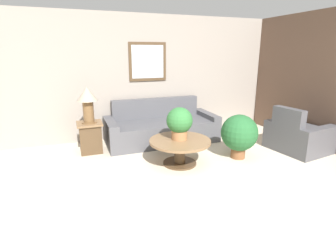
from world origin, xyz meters
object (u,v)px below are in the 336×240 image
armchair (298,136)px  coffee_table (180,147)px  couch_main (161,128)px  table_lamp (88,100)px  side_table (90,137)px  potted_plant_on_table (180,122)px  potted_plant_floor (239,134)px

armchair → coffee_table: armchair is taller
couch_main → table_lamp: 1.62m
armchair → couch_main: bearing=50.1°
side_table → table_lamp: 0.71m
table_lamp → couch_main: bearing=5.7°
potted_plant_on_table → potted_plant_floor: (1.07, -0.16, -0.27)m
coffee_table → armchair: bearing=-4.6°
coffee_table → potted_plant_on_table: 0.41m
table_lamp → potted_plant_floor: 2.76m
coffee_table → potted_plant_on_table: (0.01, 0.05, 0.41)m
couch_main → potted_plant_on_table: size_ratio=4.26×
armchair → potted_plant_floor: (-1.27, 0.08, 0.17)m
armchair → side_table: bearing=63.3°
table_lamp → potted_plant_floor: size_ratio=0.85×
coffee_table → potted_plant_floor: size_ratio=1.30×
side_table → potted_plant_floor: (2.42, -1.21, 0.16)m
armchair → potted_plant_floor: size_ratio=1.36×
couch_main → coffee_table: (-0.09, -1.24, 0.03)m
couch_main → side_table: (-1.44, -0.14, 0.01)m
armchair → table_lamp: table_lamp is taller
side_table → table_lamp: bearing=116.6°
side_table → potted_plant_on_table: potted_plant_on_table is taller
couch_main → side_table: couch_main is taller
table_lamp → potted_plant_floor: (2.42, -1.21, -0.55)m
coffee_table → side_table: (-1.35, 1.09, -0.02)m
table_lamp → potted_plant_on_table: (1.36, -1.04, -0.28)m
coffee_table → table_lamp: table_lamp is taller
couch_main → armchair: same height
potted_plant_floor → coffee_table: bearing=174.1°
couch_main → coffee_table: couch_main is taller
couch_main → armchair: 2.67m
armchair → coffee_table: 2.36m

